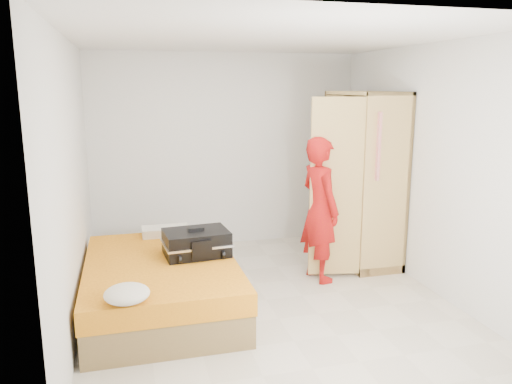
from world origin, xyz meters
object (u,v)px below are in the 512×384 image
object	(u,v)px
bed	(161,285)
person	(320,209)
wardrobe	(361,183)
round_cushion	(127,294)
suitcase	(196,243)

from	to	relation	value
bed	person	xyz separation A→B (m)	(1.79, 0.36, 0.56)
wardrobe	round_cushion	world-z (taller)	wardrobe
bed	person	bearing A→B (deg)	11.32
wardrobe	person	size ratio (longest dim) A/B	1.29
suitcase	round_cushion	world-z (taller)	suitcase
bed	suitcase	distance (m)	0.53
bed	wardrobe	size ratio (longest dim) A/B	0.96
wardrobe	suitcase	distance (m)	2.28
wardrobe	bed	bearing A→B (deg)	-162.32
person	round_cushion	size ratio (longest dim) A/B	4.54
round_cushion	suitcase	bearing A→B (deg)	54.98
person	suitcase	size ratio (longest dim) A/B	2.39
wardrobe	suitcase	world-z (taller)	wardrobe
bed	suitcase	bearing A→B (deg)	12.43
bed	round_cushion	world-z (taller)	round_cushion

